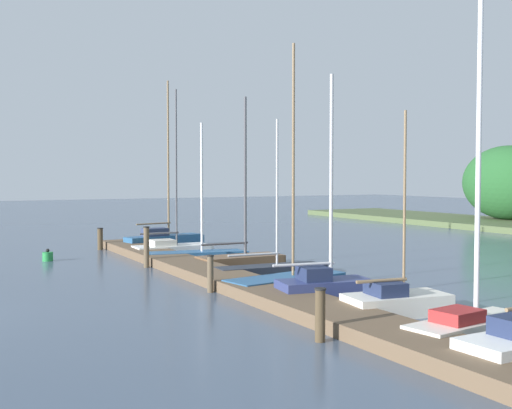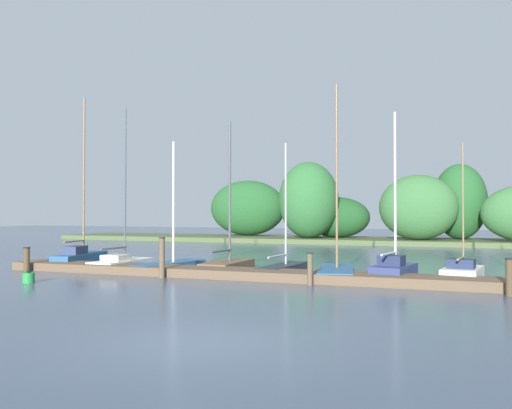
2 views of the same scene
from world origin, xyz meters
TOP-DOWN VIEW (x-y plane):
  - ground at (0.00, 0.00)m, footprint 160.00×160.00m
  - dock_pier at (0.00, 10.21)m, footprint 28.35×1.80m
  - far_shore at (1.98, 37.24)m, footprint 64.60×8.25m
  - sailboat_0 at (-12.67, 12.22)m, footprint 1.67×4.37m
  - sailboat_1 at (-9.77, 11.55)m, footprint 1.40×3.70m
  - sailboat_2 at (-7.33, 11.82)m, footprint 1.84×4.44m
  - sailboat_3 at (-4.87, 12.68)m, footprint 1.37×3.61m
  - sailboat_4 at (-2.18, 12.57)m, footprint 1.25×4.30m
  - sailboat_5 at (0.27, 11.78)m, footprint 2.01×4.53m
  - sailboat_6 at (2.55, 11.62)m, footprint 1.61×3.15m
  - sailboat_7 at (5.01, 12.21)m, footprint 1.62×3.01m
  - mooring_piling_0 at (-13.04, 9.01)m, footprint 0.30×0.30m
  - mooring_piling_1 at (-6.21, 9.09)m, footprint 0.25×0.25m
  - mooring_piling_2 at (-0.14, 9.14)m, footprint 0.22×0.22m
  - mooring_piling_3 at (6.33, 8.86)m, footprint 0.26×0.26m
  - channel_buoy_0 at (-10.03, 6.01)m, footprint 0.43×0.43m

SIDE VIEW (x-z plane):
  - ground at x=0.00m, z-range 0.00..0.00m
  - dock_pier at x=0.00m, z-range 0.00..0.35m
  - channel_buoy_0 at x=-10.03m, z-range -0.06..0.46m
  - sailboat_4 at x=-2.18m, z-range -2.57..3.07m
  - sailboat_5 at x=0.27m, z-range -3.62..4.21m
  - sailboat_2 at x=-7.33m, z-range -2.64..3.22m
  - sailboat_1 at x=-9.77m, z-range -3.45..4.11m
  - sailboat_3 at x=-4.87m, z-range -3.03..3.71m
  - sailboat_7 at x=5.01m, z-range -2.30..2.99m
  - sailboat_6 at x=2.55m, z-range -2.81..3.70m
  - sailboat_0 at x=-12.67m, z-range -3.72..4.66m
  - mooring_piling_0 at x=-13.04m, z-range 0.01..1.08m
  - mooring_piling_2 at x=-0.14m, z-range 0.01..1.17m
  - mooring_piling_3 at x=6.33m, z-range 0.01..1.18m
  - mooring_piling_1 at x=-6.21m, z-range 0.01..1.62m
  - far_shore at x=1.98m, z-range -0.97..6.15m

